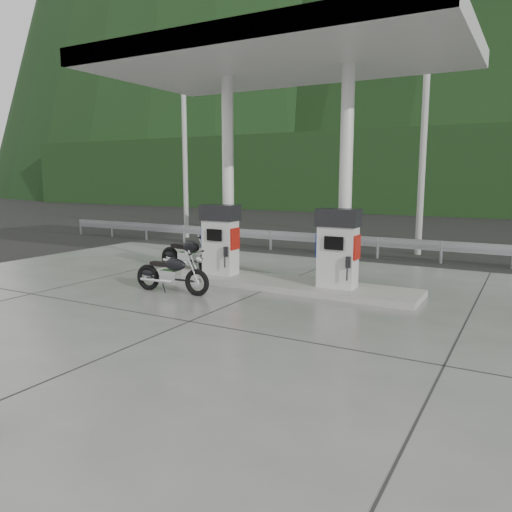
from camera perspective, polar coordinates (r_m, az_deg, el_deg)
The scene contains 16 objects.
ground at distance 10.23m, azimuth -4.23°, elevation -6.19°, with size 160.00×160.00×0.00m, color black.
forecourt_apron at distance 10.23m, azimuth -4.23°, elevation -6.13°, with size 18.00×14.00×0.02m, color slate.
pump_island at distance 12.31m, azimuth 2.20°, elevation -3.09°, with size 7.00×1.40×0.15m, color #A09D95.
gas_pump_left at distance 12.94m, azimuth -4.10°, elevation 1.88°, with size 0.95×0.55×1.80m, color silver, non-canonical shape.
gas_pump_right at distance 11.51m, azimuth 9.34°, elevation 0.88°, with size 0.95×0.55×1.80m, color silver, non-canonical shape.
canopy_column_left at distance 13.17m, azimuth -3.21°, elevation 8.99°, with size 0.30×0.30×5.00m, color silver.
canopy_column_right at distance 11.77m, azimuth 10.21°, elevation 8.85°, with size 0.30×0.30×5.00m, color silver.
canopy_roof at distance 12.33m, azimuth 2.36°, elevation 21.64°, with size 8.50×5.00×0.40m, color silver.
guardrail at distance 17.23m, azimuth 10.57°, elevation 2.34°, with size 26.00×0.16×1.42m, color #97999E, non-canonical shape.
road at distance 20.64m, azimuth 13.65°, elevation 1.36°, with size 60.00×7.00×0.01m, color black.
utility_pole_a at distance 22.29m, azimuth -8.15°, elevation 12.38°, with size 0.22×0.22×8.00m, color #9C9C97.
utility_pole_b at distance 18.10m, azimuth 18.62°, elevation 12.78°, with size 0.22×0.22×8.00m, color #9C9C97.
tree_band at distance 38.61m, azimuth 21.39°, elevation 8.95°, with size 80.00×6.00×6.00m, color black.
forested_hills at distance 68.49m, azimuth 24.80°, elevation 6.03°, with size 100.00×40.00×140.00m, color black, non-canonical shape.
motorcycle_left at distance 13.98m, azimuth -7.73°, elevation 0.01°, with size 2.04×0.64×0.97m, color black, non-canonical shape.
motorcycle_right at distance 11.69m, azimuth -9.60°, elevation -2.05°, with size 1.85×0.58×0.88m, color black, non-canonical shape.
Camera 1 is at (5.46, -8.22, 2.70)m, focal length 35.00 mm.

